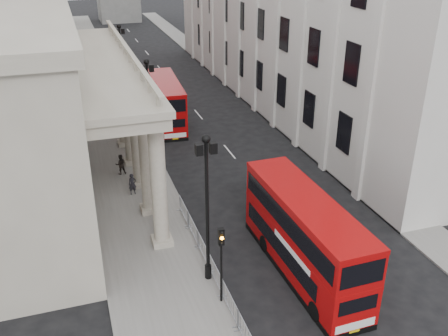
{
  "coord_description": "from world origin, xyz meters",
  "views": [
    {
      "loc": [
        -6.54,
        -16.99,
        17.12
      ],
      "look_at": [
        2.57,
        10.98,
        3.05
      ],
      "focal_mm": 40.0,
      "sensor_mm": 36.0,
      "label": 1
    }
  ],
  "objects_px": {
    "pedestrian_a": "(133,184)",
    "pedestrian_b": "(121,164)",
    "bus_near": "(304,235)",
    "lamp_post_south": "(207,200)",
    "traffic_light": "(221,252)",
    "pedestrian_c": "(130,138)",
    "lamp_post_north": "(122,59)",
    "lamp_post_mid": "(149,104)",
    "bus_far": "(167,101)"
  },
  "relations": [
    {
      "from": "pedestrian_a",
      "to": "pedestrian_b",
      "type": "height_order",
      "value": "pedestrian_b"
    },
    {
      "from": "bus_near",
      "to": "pedestrian_a",
      "type": "height_order",
      "value": "bus_near"
    },
    {
      "from": "pedestrian_b",
      "to": "lamp_post_south",
      "type": "bearing_deg",
      "value": 96.58
    },
    {
      "from": "bus_near",
      "to": "traffic_light",
      "type": "bearing_deg",
      "value": -168.77
    },
    {
      "from": "pedestrian_b",
      "to": "pedestrian_c",
      "type": "height_order",
      "value": "pedestrian_b"
    },
    {
      "from": "lamp_post_north",
      "to": "pedestrian_b",
      "type": "xyz_separation_m",
      "value": [
        -2.79,
        -17.72,
        -3.98
      ]
    },
    {
      "from": "lamp_post_north",
      "to": "traffic_light",
      "type": "bearing_deg",
      "value": -89.83
    },
    {
      "from": "lamp_post_mid",
      "to": "pedestrian_c",
      "type": "relative_size",
      "value": 5.18
    },
    {
      "from": "pedestrian_a",
      "to": "pedestrian_b",
      "type": "distance_m",
      "value": 3.54
    },
    {
      "from": "bus_far",
      "to": "pedestrian_c",
      "type": "relative_size",
      "value": 6.25
    },
    {
      "from": "lamp_post_north",
      "to": "pedestrian_b",
      "type": "height_order",
      "value": "lamp_post_north"
    },
    {
      "from": "lamp_post_south",
      "to": "bus_far",
      "type": "distance_m",
      "value": 24.81
    },
    {
      "from": "lamp_post_north",
      "to": "bus_near",
      "type": "height_order",
      "value": "lamp_post_north"
    },
    {
      "from": "lamp_post_north",
      "to": "traffic_light",
      "type": "xyz_separation_m",
      "value": [
        0.1,
        -34.02,
        -1.8
      ]
    },
    {
      "from": "pedestrian_a",
      "to": "pedestrian_c",
      "type": "height_order",
      "value": "pedestrian_c"
    },
    {
      "from": "lamp_post_mid",
      "to": "bus_near",
      "type": "height_order",
      "value": "lamp_post_mid"
    },
    {
      "from": "bus_near",
      "to": "pedestrian_c",
      "type": "bearing_deg",
      "value": 106.33
    },
    {
      "from": "lamp_post_south",
      "to": "bus_near",
      "type": "bearing_deg",
      "value": -9.91
    },
    {
      "from": "lamp_post_south",
      "to": "pedestrian_c",
      "type": "height_order",
      "value": "lamp_post_south"
    },
    {
      "from": "bus_far",
      "to": "pedestrian_a",
      "type": "height_order",
      "value": "bus_far"
    },
    {
      "from": "lamp_post_mid",
      "to": "pedestrian_c",
      "type": "xyz_separation_m",
      "value": [
        -1.29,
        3.32,
        -3.99
      ]
    },
    {
      "from": "bus_near",
      "to": "pedestrian_a",
      "type": "relative_size",
      "value": 6.82
    },
    {
      "from": "lamp_post_mid",
      "to": "traffic_light",
      "type": "distance_m",
      "value": 18.11
    },
    {
      "from": "lamp_post_north",
      "to": "bus_near",
      "type": "xyz_separation_m",
      "value": [
        5.14,
        -32.9,
        -2.53
      ]
    },
    {
      "from": "pedestrian_a",
      "to": "pedestrian_c",
      "type": "bearing_deg",
      "value": 72.47
    },
    {
      "from": "traffic_light",
      "to": "pedestrian_b",
      "type": "bearing_deg",
      "value": 100.05
    },
    {
      "from": "lamp_post_south",
      "to": "lamp_post_north",
      "type": "distance_m",
      "value": 32.0
    },
    {
      "from": "pedestrian_b",
      "to": "pedestrian_c",
      "type": "relative_size",
      "value": 1.01
    },
    {
      "from": "lamp_post_north",
      "to": "bus_far",
      "type": "distance_m",
      "value": 8.55
    },
    {
      "from": "bus_near",
      "to": "pedestrian_a",
      "type": "distance_m",
      "value": 13.96
    },
    {
      "from": "bus_far",
      "to": "traffic_light",
      "type": "bearing_deg",
      "value": -92.36
    },
    {
      "from": "bus_far",
      "to": "pedestrian_c",
      "type": "bearing_deg",
      "value": -126.08
    },
    {
      "from": "lamp_post_north",
      "to": "bus_far",
      "type": "bearing_deg",
      "value": -67.94
    },
    {
      "from": "lamp_post_north",
      "to": "pedestrian_a",
      "type": "bearing_deg",
      "value": -96.47
    },
    {
      "from": "lamp_post_mid",
      "to": "pedestrian_a",
      "type": "distance_m",
      "value": 7.03
    },
    {
      "from": "lamp_post_south",
      "to": "traffic_light",
      "type": "height_order",
      "value": "lamp_post_south"
    },
    {
      "from": "lamp_post_north",
      "to": "pedestrian_c",
      "type": "relative_size",
      "value": 5.18
    },
    {
      "from": "pedestrian_a",
      "to": "pedestrian_c",
      "type": "distance_m",
      "value": 8.63
    },
    {
      "from": "lamp_post_north",
      "to": "bus_near",
      "type": "bearing_deg",
      "value": -81.12
    },
    {
      "from": "pedestrian_c",
      "to": "lamp_post_south",
      "type": "bearing_deg",
      "value": -66.16
    },
    {
      "from": "traffic_light",
      "to": "pedestrian_a",
      "type": "distance_m",
      "value": 13.21
    },
    {
      "from": "lamp_post_south",
      "to": "bus_far",
      "type": "relative_size",
      "value": 0.83
    },
    {
      "from": "lamp_post_mid",
      "to": "lamp_post_north",
      "type": "distance_m",
      "value": 16.0
    },
    {
      "from": "lamp_post_north",
      "to": "pedestrian_a",
      "type": "xyz_separation_m",
      "value": [
        -2.41,
        -21.24,
        -4.01
      ]
    },
    {
      "from": "lamp_post_north",
      "to": "bus_far",
      "type": "relative_size",
      "value": 0.83
    },
    {
      "from": "lamp_post_south",
      "to": "pedestrian_a",
      "type": "bearing_deg",
      "value": 102.62
    },
    {
      "from": "pedestrian_b",
      "to": "lamp_post_north",
      "type": "bearing_deg",
      "value": -103.41
    },
    {
      "from": "pedestrian_a",
      "to": "pedestrian_b",
      "type": "bearing_deg",
      "value": 86.07
    },
    {
      "from": "traffic_light",
      "to": "pedestrian_b",
      "type": "xyz_separation_m",
      "value": [
        -2.89,
        16.3,
        -2.18
      ]
    },
    {
      "from": "bus_near",
      "to": "pedestrian_c",
      "type": "height_order",
      "value": "bus_near"
    }
  ]
}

